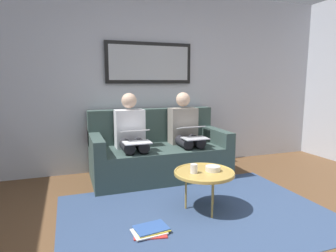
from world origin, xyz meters
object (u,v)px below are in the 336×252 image
coffee_table (204,173)px  person_left (186,131)px  couch (158,153)px  framed_mirror (149,63)px  person_right (131,134)px  laptop_silver (193,132)px  magazine_stack (150,230)px  cup (194,169)px  laptop_white (136,136)px  bowl (213,169)px

coffee_table → person_left: size_ratio=0.53×
couch → framed_mirror: 1.30m
framed_mirror → person_left: (-0.38, 0.46, -0.94)m
couch → person_right: size_ratio=1.58×
couch → laptop_silver: bearing=141.1°
person_right → laptop_silver: bearing=162.5°
person_right → magazine_stack: size_ratio=3.48×
couch → coffee_table: (-0.10, 1.22, 0.08)m
laptop_silver → magazine_stack: 1.59m
cup → coffee_table: bearing=-177.8°
person_right → couch: bearing=-169.9°
person_right → laptop_white: person_right is taller
couch → magazine_stack: (0.53, 1.46, -0.29)m
coffee_table → person_right: bearing=-67.4°
person_right → laptop_white: bearing=90.0°
coffee_table → cup: 0.13m
couch → laptop_silver: (-0.38, 0.31, 0.32)m
bowl → laptop_white: laptop_white is taller
coffee_table → person_right: 1.26m
person_left → laptop_silver: size_ratio=3.05×
couch → framed_mirror: framed_mirror is taller
bowl → framed_mirror: bearing=-83.3°
laptop_silver → laptop_white: bearing=0.2°
couch → bowl: size_ratio=12.15×
cup → laptop_silver: size_ratio=0.24×
laptop_white → magazine_stack: (0.15, 1.15, -0.61)m
coffee_table → person_left: (-0.28, -1.15, 0.22)m
laptop_silver → magazine_stack: size_ratio=1.14×
framed_mirror → person_right: framed_mirror is taller
laptop_white → couch: bearing=-140.9°
laptop_white → person_right: bearing=-90.0°
couch → magazine_stack: 1.58m
laptop_silver → magazine_stack: laptop_silver is taller
cup → person_right: 1.22m
person_left → framed_mirror: bearing=-50.1°
bowl → person_left: (-0.19, -1.15, 0.18)m
laptop_silver → laptop_white: laptop_silver is taller
coffee_table → couch: bearing=-85.4°
person_left → bowl: bearing=80.6°
framed_mirror → coffee_table: framed_mirror is taller
couch → framed_mirror: (0.00, -0.39, 1.24)m
laptop_white → magazine_stack: size_ratio=1.12×
couch → cup: bearing=89.2°
bowl → person_right: bearing=-63.7°
framed_mirror → laptop_white: 1.22m
magazine_stack → laptop_white: bearing=-97.3°
laptop_white → person_left: bearing=-162.4°
magazine_stack → cup: bearing=-154.7°
cup → laptop_white: laptop_white is taller
laptop_silver → framed_mirror: bearing=-61.3°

